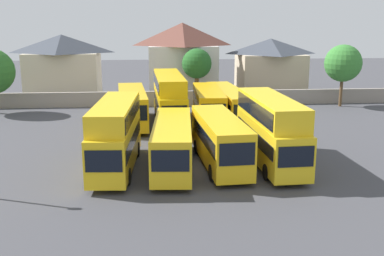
% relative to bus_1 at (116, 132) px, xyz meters
% --- Properties ---
extents(ground, '(140.00, 140.00, 0.00)m').
position_rel_bus_1_xyz_m(ground, '(5.57, 17.96, -2.69)').
color(ground, '#424247').
extents(depot_boundary_wall, '(56.00, 0.50, 1.80)m').
position_rel_bus_1_xyz_m(depot_boundary_wall, '(5.57, 23.82, -1.79)').
color(depot_boundary_wall, gray).
rests_on(depot_boundary_wall, ground).
extents(bus_1, '(3.11, 10.28, 4.76)m').
position_rel_bus_1_xyz_m(bus_1, '(0.00, 0.00, 0.00)').
color(bus_1, yellow).
rests_on(bus_1, ground).
extents(bus_2, '(3.26, 11.02, 3.31)m').
position_rel_bus_1_xyz_m(bus_2, '(3.95, 0.07, -0.79)').
color(bus_2, yellow).
rests_on(bus_2, ground).
extents(bus_3, '(3.23, 10.26, 3.53)m').
position_rel_bus_1_xyz_m(bus_3, '(7.36, 0.25, -0.68)').
color(bus_3, yellow).
rests_on(bus_3, ground).
extents(bus_4, '(3.06, 10.65, 4.90)m').
position_rel_bus_1_xyz_m(bus_4, '(11.04, 0.26, 0.07)').
color(bus_4, yellow).
rests_on(bus_4, ground).
extents(bus_5, '(3.45, 11.36, 3.44)m').
position_rel_bus_1_xyz_m(bus_5, '(0.49, 14.06, -0.72)').
color(bus_5, gold).
rests_on(bus_5, ground).
extents(bus_6, '(3.08, 11.82, 4.94)m').
position_rel_bus_1_xyz_m(bus_6, '(4.21, 14.32, 0.10)').
color(bus_6, yellow).
rests_on(bus_6, ground).
extents(bus_7, '(2.85, 10.44, 3.52)m').
position_rel_bus_1_xyz_m(bus_7, '(8.09, 13.58, -0.68)').
color(bus_7, '#F3AE0D').
rests_on(bus_7, ground).
extents(bus_8, '(3.37, 11.87, 3.42)m').
position_rel_bus_1_xyz_m(bus_8, '(10.28, 14.13, -0.73)').
color(bus_8, yellow).
rests_on(bus_8, ground).
extents(house_terrace_left, '(9.81, 6.33, 8.34)m').
position_rel_bus_1_xyz_m(house_terrace_left, '(-9.27, 30.73, 1.57)').
color(house_terrace_left, beige).
rests_on(house_terrace_left, ground).
extents(house_terrace_centre, '(9.53, 7.21, 9.82)m').
position_rel_bus_1_xyz_m(house_terrace_centre, '(6.61, 31.43, 2.33)').
color(house_terrace_centre, silver).
rests_on(house_terrace_centre, ground).
extents(house_terrace_right, '(9.05, 8.13, 7.69)m').
position_rel_bus_1_xyz_m(house_terrace_right, '(18.82, 31.61, 1.23)').
color(house_terrace_right, '#C6B293').
rests_on(house_terrace_right, ground).
extents(tree_left_of_lot, '(4.40, 4.40, 7.40)m').
position_rel_bus_1_xyz_m(tree_left_of_lot, '(25.14, 21.82, 2.49)').
color(tree_left_of_lot, brown).
rests_on(tree_left_of_lot, ground).
extents(tree_behind_wall, '(3.76, 3.76, 6.74)m').
position_rel_bus_1_xyz_m(tree_behind_wall, '(8.09, 26.32, 2.13)').
color(tree_behind_wall, brown).
rests_on(tree_behind_wall, ground).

